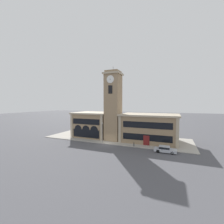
# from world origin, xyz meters

# --- Properties ---
(ground_plane) EXTENTS (300.00, 300.00, 0.00)m
(ground_plane) POSITION_xyz_m (0.00, 0.00, 0.00)
(ground_plane) COLOR #4C4C51
(sidewalk_kerb) EXTENTS (42.41, 14.02, 0.15)m
(sidewalk_kerb) POSITION_xyz_m (0.00, 7.01, 0.07)
(sidewalk_kerb) COLOR #A39E93
(sidewalk_kerb) RESTS_ON ground_plane
(clock_tower) EXTENTS (4.78, 4.78, 20.89)m
(clock_tower) POSITION_xyz_m (-0.00, 4.60, 9.90)
(clock_tower) COLOR #937A5B
(clock_tower) RESTS_ON ground_plane
(town_hall_left_wing) EXTENTS (11.62, 10.15, 7.77)m
(town_hall_left_wing) POSITION_xyz_m (-7.80, 7.25, 3.91)
(town_hall_left_wing) COLOR #937A5B
(town_hall_left_wing) RESTS_ON ground_plane
(town_hall_right_wing) EXTENTS (15.56, 10.15, 7.66)m
(town_hall_right_wing) POSITION_xyz_m (9.77, 7.26, 3.85)
(town_hall_right_wing) COLOR #937A5B
(town_hall_right_wing) RESTS_ON ground_plane
(parked_car_near) EXTENTS (4.69, 1.91, 1.37)m
(parked_car_near) POSITION_xyz_m (14.35, -1.14, 0.72)
(parked_car_near) COLOR #B2B7C1
(parked_car_near) RESTS_ON ground_plane
(street_lamp) EXTENTS (0.36, 0.36, 5.40)m
(street_lamp) POSITION_xyz_m (-1.43, 0.44, 3.73)
(street_lamp) COLOR #4C4C51
(street_lamp) RESTS_ON sidewalk_kerb
(bollard) EXTENTS (0.18, 0.18, 1.06)m
(bollard) POSITION_xyz_m (7.15, 0.35, 0.67)
(bollard) COLOR black
(bollard) RESTS_ON sidewalk_kerb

